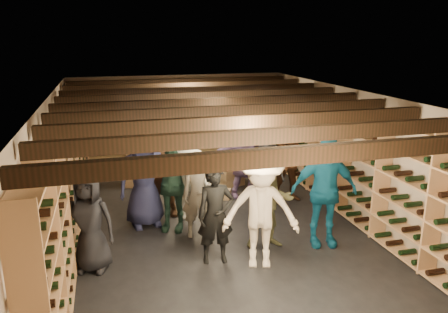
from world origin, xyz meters
TOP-DOWN VIEW (x-y plane):
  - ground at (0.00, 0.00)m, footprint 8.00×8.00m
  - walls at (0.00, 0.00)m, footprint 5.52×8.02m
  - ceiling at (0.00, 0.00)m, footprint 5.50×8.00m
  - ceiling_joists at (0.00, 0.00)m, footprint 5.40×7.12m
  - wine_rack_left at (-2.57, 0.00)m, footprint 0.32×7.50m
  - wine_rack_right at (2.57, 0.00)m, footprint 0.32×7.50m
  - wine_rack_back at (0.00, 3.83)m, footprint 4.70×0.30m
  - crate_stack_left at (-1.26, 2.51)m, footprint 0.58×0.46m
  - crate_stack_right at (0.89, 2.01)m, footprint 0.58×0.47m
  - crate_loose at (0.38, 1.30)m, footprint 0.59×0.51m
  - person_0 at (-2.18, -1.10)m, footprint 0.86×0.70m
  - person_1 at (-0.35, -1.34)m, footprint 0.59×0.41m
  - person_2 at (0.63, -1.11)m, footprint 0.81×0.66m
  - person_3 at (0.27, -1.64)m, footprint 1.29×0.98m
  - person_4 at (1.51, -1.23)m, footprint 1.16×0.65m
  - person_5 at (-0.91, 0.76)m, footprint 1.79×1.17m
  - person_6 at (-1.26, 0.31)m, footprint 1.00×0.73m
  - person_7 at (-0.42, -0.39)m, footprint 0.58×0.42m
  - person_8 at (1.79, 0.76)m, footprint 0.98×0.87m
  - person_9 at (-0.46, 0.40)m, footprint 1.07×0.78m
  - person_10 at (-0.82, -0.02)m, footprint 1.07×0.77m
  - person_11 at (0.98, 1.30)m, footprint 1.77×0.86m
  - person_12 at (1.24, 0.74)m, footprint 0.78×0.54m

SIDE VIEW (x-z plane):
  - ground at x=0.00m, z-range 0.00..0.00m
  - crate_loose at x=0.38m, z-range 0.00..0.17m
  - crate_stack_left at x=-1.26m, z-range 0.00..0.68m
  - crate_stack_right at x=0.89m, z-range 0.00..0.68m
  - person_9 at x=-0.46m, z-range 0.00..1.50m
  - person_7 at x=-0.42m, z-range 0.00..1.51m
  - person_0 at x=-2.18m, z-range 0.00..1.52m
  - person_12 at x=1.24m, z-range 0.00..1.53m
  - person_1 at x=-0.35m, z-range 0.00..1.53m
  - person_2 at x=0.63m, z-range 0.00..1.58m
  - person_8 at x=1.79m, z-range 0.00..1.68m
  - person_10 at x=-0.82m, z-range 0.00..1.69m
  - person_3 at x=0.27m, z-range 0.00..1.78m
  - person_11 at x=0.98m, z-range 0.00..1.83m
  - person_5 at x=-0.91m, z-range 0.00..1.85m
  - person_4 at x=1.51m, z-range 0.00..1.87m
  - person_6 at x=-1.26m, z-range 0.00..1.90m
  - wine_rack_back at x=0.00m, z-range 0.00..2.15m
  - wine_rack_left at x=-2.57m, z-range 0.00..2.15m
  - wine_rack_right at x=2.57m, z-range 0.00..2.15m
  - walls at x=0.00m, z-range 0.00..2.40m
  - ceiling_joists at x=0.00m, z-range 2.17..2.35m
  - ceiling at x=0.00m, z-range 2.40..2.40m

